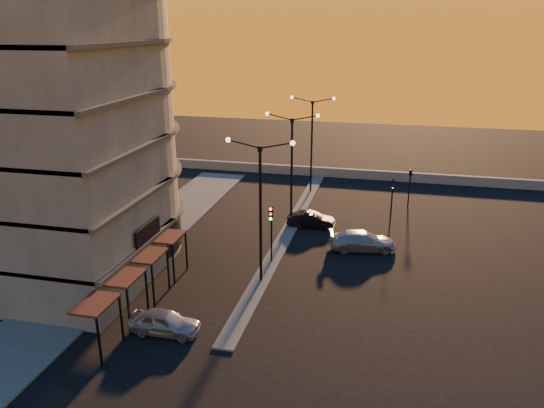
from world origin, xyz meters
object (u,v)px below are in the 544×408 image
(traffic_light_main, at_px, (271,225))
(car_wagon, at_px, (363,241))
(car_sedan, at_px, (311,220))
(streetlamp_mid, at_px, (292,162))
(car_hatchback, at_px, (165,322))

(traffic_light_main, relative_size, car_wagon, 0.86)
(car_sedan, height_order, car_wagon, car_wagon)
(streetlamp_mid, relative_size, car_wagon, 1.92)
(car_hatchback, distance_m, car_wagon, 16.87)
(streetlamp_mid, bearing_deg, car_sedan, 16.99)
(traffic_light_main, bearing_deg, car_wagon, 32.25)
(traffic_light_main, xyz_separation_m, car_sedan, (1.59, 7.61, -2.25))
(car_hatchback, bearing_deg, traffic_light_main, -19.75)
(streetlamp_mid, bearing_deg, car_hatchback, -101.83)
(streetlamp_mid, height_order, car_wagon, streetlamp_mid)
(car_hatchback, height_order, car_sedan, car_hatchback)
(car_hatchback, bearing_deg, car_sedan, -16.38)
(car_sedan, relative_size, car_wagon, 0.79)
(traffic_light_main, xyz_separation_m, car_hatchback, (-3.59, -9.98, -2.22))
(traffic_light_main, distance_m, car_hatchback, 10.84)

